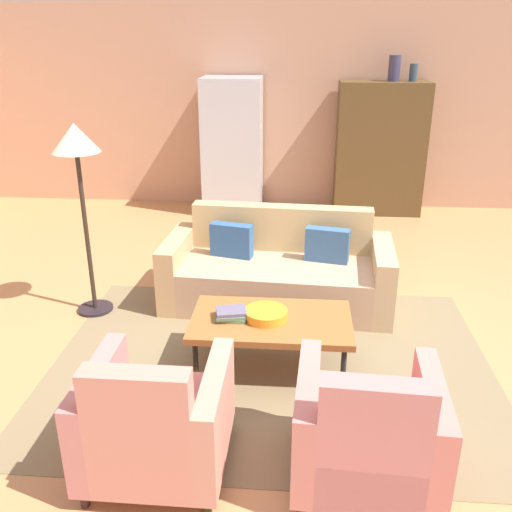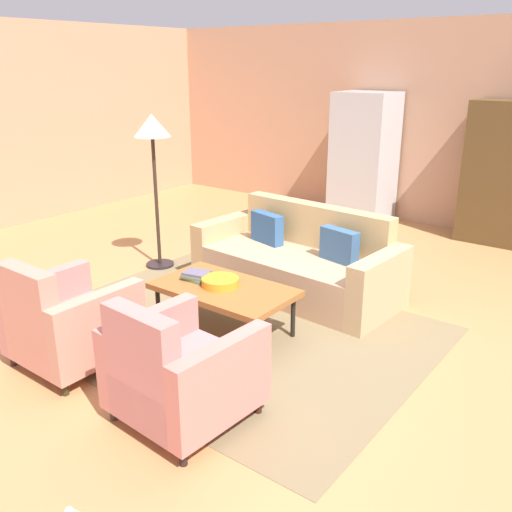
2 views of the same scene
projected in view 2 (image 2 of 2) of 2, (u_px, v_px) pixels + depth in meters
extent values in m
plane|color=#BA814E|center=(271.00, 331.00, 4.90)|extent=(11.89, 11.89, 0.00)
cube|color=tan|center=(452.00, 127.00, 7.61)|extent=(9.91, 0.12, 2.80)
cube|color=olive|center=(228.00, 329.00, 4.94)|extent=(3.40, 2.60, 0.01)
cube|color=tan|center=(294.00, 273.00, 5.66)|extent=(1.79, 1.01, 0.42)
cube|color=tan|center=(316.00, 244.00, 5.84)|extent=(1.75, 0.29, 0.86)
cube|color=tan|center=(379.00, 288.00, 5.03)|extent=(0.24, 0.91, 0.62)
cube|color=tan|center=(226.00, 245.00, 6.22)|extent=(0.24, 0.91, 0.62)
cube|color=#355984|center=(339.00, 245.00, 5.33)|extent=(0.42, 0.20, 0.32)
cube|color=#2D5587|center=(267.00, 228.00, 5.88)|extent=(0.42, 0.21, 0.32)
cylinder|color=#242727|center=(201.00, 288.00, 5.35)|extent=(0.04, 0.04, 0.37)
cylinder|color=black|center=(293.00, 317.00, 4.75)|extent=(0.04, 0.04, 0.37)
cylinder|color=black|center=(158.00, 307.00, 4.93)|extent=(0.04, 0.04, 0.37)
cylinder|color=black|center=(253.00, 342.00, 4.33)|extent=(0.04, 0.04, 0.37)
cube|color=#96592A|center=(224.00, 289.00, 4.77)|extent=(1.20, 0.70, 0.05)
cylinder|color=#36271B|center=(86.00, 328.00, 4.85)|extent=(0.05, 0.05, 0.10)
cylinder|color=#2B261E|center=(139.00, 351.00, 4.46)|extent=(0.05, 0.05, 0.10)
cylinder|color=#3C221E|center=(13.00, 359.00, 4.34)|extent=(0.05, 0.05, 0.10)
cylinder|color=#2F2713|center=(65.00, 389.00, 3.95)|extent=(0.05, 0.05, 0.10)
cube|color=#C6736A|center=(74.00, 332.00, 4.34)|extent=(0.56, 0.80, 0.30)
cube|color=tan|center=(31.00, 319.00, 4.01)|extent=(0.56, 0.14, 0.78)
cube|color=tan|center=(47.00, 306.00, 4.49)|extent=(0.12, 0.80, 0.56)
cube|color=tan|center=(100.00, 329.00, 4.10)|extent=(0.12, 0.80, 0.56)
cylinder|color=#3B1F13|center=(189.00, 372.00, 4.17)|extent=(0.05, 0.05, 0.10)
cylinder|color=#351B12|center=(258.00, 406.00, 3.75)|extent=(0.05, 0.05, 0.10)
cylinder|color=#392B1E|center=(113.00, 413.00, 3.68)|extent=(0.05, 0.05, 0.10)
cylinder|color=black|center=(183.00, 458.00, 3.26)|extent=(0.05, 0.05, 0.10)
cube|color=#D07476|center=(185.00, 383.00, 3.65)|extent=(0.60, 0.83, 0.30)
cube|color=#C77570|center=(143.00, 371.00, 3.33)|extent=(0.57, 0.17, 0.78)
cube|color=#C8746A|center=(151.00, 349.00, 3.81)|extent=(0.17, 0.81, 0.56)
cube|color=#D27569|center=(222.00, 385.00, 3.40)|extent=(0.17, 0.81, 0.56)
cylinder|color=orange|center=(220.00, 282.00, 4.77)|extent=(0.32, 0.32, 0.07)
cube|color=#547856|center=(197.00, 278.00, 4.91)|extent=(0.23, 0.18, 0.03)
cube|color=#567053|center=(197.00, 276.00, 4.91)|extent=(0.25, 0.22, 0.02)
cube|color=#5D566B|center=(197.00, 273.00, 4.90)|extent=(0.25, 0.21, 0.03)
cube|color=#4B3014|center=(496.00, 170.00, 7.33)|extent=(0.56, 0.01, 1.51)
cube|color=#B7BABF|center=(364.00, 158.00, 8.05)|extent=(0.80, 0.70, 1.85)
cylinder|color=#99999E|center=(379.00, 149.00, 8.27)|extent=(0.02, 0.02, 0.70)
cylinder|color=black|center=(160.00, 264.00, 6.47)|extent=(0.32, 0.32, 0.03)
cylinder|color=#2D241B|center=(156.00, 202.00, 6.23)|extent=(0.04, 0.04, 1.45)
cone|color=beige|center=(152.00, 125.00, 5.95)|extent=(0.40, 0.40, 0.24)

